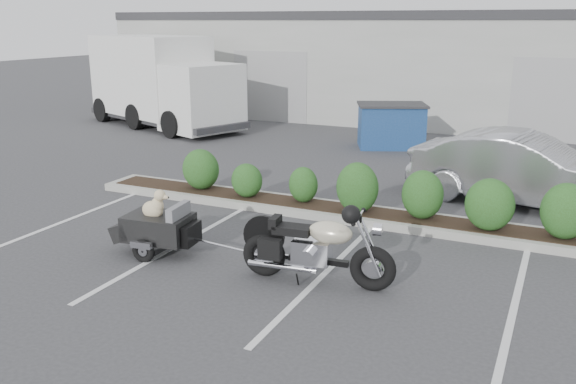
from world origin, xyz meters
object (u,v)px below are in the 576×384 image
at_px(motorcycle, 316,249).
at_px(delivery_truck, 163,84).
at_px(pet_trailer, 158,226).
at_px(sedan, 522,170).
at_px(dumpster, 391,125).

bearing_deg(motorcycle, delivery_truck, 128.42).
height_order(motorcycle, pet_trailer, motorcycle).
relative_size(sedan, dumpster, 1.89).
height_order(sedan, dumpster, sedan).
xyz_separation_m(motorcycle, delivery_truck, (-10.14, 10.31, 0.99)).
xyz_separation_m(dumpster, delivery_truck, (-8.41, 0.22, 0.85)).
xyz_separation_m(pet_trailer, sedan, (5.10, 5.42, 0.27)).
relative_size(sedan, delivery_truck, 0.62).
bearing_deg(sedan, delivery_truck, 78.94).
xyz_separation_m(pet_trailer, dumpster, (1.05, 10.07, 0.20)).
bearing_deg(motorcycle, dumpster, 93.63).
xyz_separation_m(pet_trailer, delivery_truck, (-7.35, 10.29, 1.06)).
relative_size(motorcycle, delivery_truck, 0.32).
relative_size(dumpster, delivery_truck, 0.33).
relative_size(motorcycle, dumpster, 0.97).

